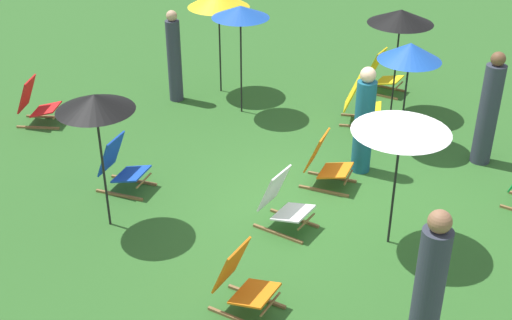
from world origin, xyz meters
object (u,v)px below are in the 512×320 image
at_px(deckchair_9, 360,103).
at_px(person_1, 174,58).
at_px(umbrella_0, 95,103).
at_px(deckchair_10, 36,104).
at_px(umbrella_4, 401,17).
at_px(umbrella_5, 410,52).
at_px(person_2, 364,123).
at_px(deckchair_4, 382,74).
at_px(umbrella_1, 402,124).
at_px(umbrella_2, 240,12).
at_px(deckchair_7, 243,282).
at_px(deckchair_5, 283,203).
at_px(person_3, 488,112).
at_px(person_0, 429,292).
at_px(deckchair_0, 326,163).
at_px(deckchair_11, 121,166).

xyz_separation_m(deckchair_9, person_1, (-0.23, 3.46, 0.46)).
bearing_deg(umbrella_0, deckchair_10, 50.91).
bearing_deg(umbrella_4, umbrella_5, -163.70).
bearing_deg(person_2, umbrella_4, 110.02).
bearing_deg(deckchair_4, deckchair_9, -173.29).
bearing_deg(umbrella_0, deckchair_9, -29.87).
xyz_separation_m(umbrella_1, umbrella_2, (3.07, 3.26, 0.15)).
height_order(deckchair_7, person_2, person_2).
bearing_deg(deckchair_5, person_3, -27.71).
height_order(deckchair_5, deckchair_10, same).
distance_m(deckchair_5, umbrella_1, 1.94).
bearing_deg(person_0, person_1, 74.41).
distance_m(umbrella_5, person_3, 1.50).
height_order(umbrella_0, umbrella_2, umbrella_2).
distance_m(deckchair_0, deckchair_4, 3.76).
height_order(umbrella_2, person_2, umbrella_2).
distance_m(deckchair_4, umbrella_0, 6.47).
xyz_separation_m(deckchair_4, deckchair_11, (-4.89, 2.86, 0.00)).
bearing_deg(person_0, umbrella_4, 41.09).
relative_size(deckchair_0, person_0, 0.46).
height_order(deckchair_11, umbrella_1, umbrella_1).
xyz_separation_m(deckchair_0, umbrella_4, (2.95, -0.45, 1.39)).
distance_m(deckchair_9, deckchair_11, 4.38).
xyz_separation_m(umbrella_5, person_2, (-1.05, 0.43, -0.80)).
bearing_deg(umbrella_1, person_2, 23.81).
bearing_deg(person_1, person_2, 137.65).
relative_size(deckchair_5, deckchair_10, 0.98).
distance_m(deckchair_4, person_2, 3.19).
height_order(deckchair_9, person_3, person_3).
bearing_deg(umbrella_5, deckchair_11, 127.96).
bearing_deg(person_1, umbrella_1, 123.66).
distance_m(deckchair_0, deckchair_7, 2.95).
relative_size(deckchair_7, umbrella_1, 0.46).
xyz_separation_m(umbrella_2, person_3, (-0.42, -4.22, -0.99)).
height_order(umbrella_2, person_3, umbrella_2).
height_order(deckchair_11, umbrella_0, umbrella_0).
height_order(deckchair_10, person_2, person_2).
bearing_deg(umbrella_0, person_0, -102.99).
distance_m(deckchair_9, umbrella_0, 5.14).
height_order(deckchair_7, umbrella_5, umbrella_5).
relative_size(umbrella_4, umbrella_5, 1.07).
height_order(deckchair_4, person_0, person_0).
bearing_deg(person_1, umbrella_4, 171.09).
bearing_deg(umbrella_2, person_1, 86.81).
bearing_deg(deckchair_0, umbrella_0, 130.94).
distance_m(umbrella_2, person_3, 4.35).
relative_size(deckchair_4, umbrella_2, 0.42).
height_order(umbrella_0, person_3, umbrella_0).
xyz_separation_m(deckchair_11, umbrella_5, (2.80, -3.59, 1.25)).
distance_m(deckchair_4, deckchair_11, 5.67).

